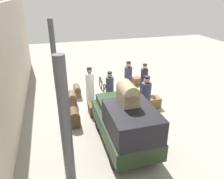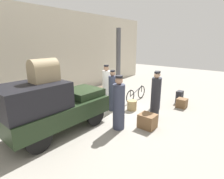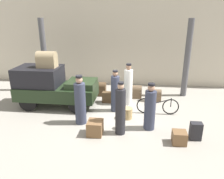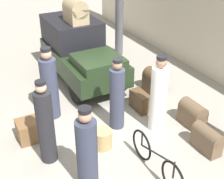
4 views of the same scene
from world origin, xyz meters
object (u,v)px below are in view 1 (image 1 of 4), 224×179
Objects in this scene: porter_carrying_trunk at (146,99)px; suitcase_tan_flat at (92,109)px; wicker_basket at (120,97)px; trunk_on_truck_roof at (128,93)px; trunk_umber_medium at (77,90)px; porter_standing_middle at (144,84)px; porter_with_bicycle at (110,92)px; trunk_large_brown at (136,81)px; trunk_barrel_dark at (72,98)px; conductor_in_dark_uniform at (90,88)px; bicycle at (103,86)px; suitcase_small_leather at (154,102)px; trunk_wicker_pale at (128,77)px; suitcase_black_upright at (74,117)px; truck at (125,123)px; porter_lifting_near_truck at (128,79)px.

porter_carrying_trunk reaches higher than suitcase_tan_flat.
wicker_basket is 0.55× the size of trunk_on_truck_roof.
porter_standing_middle is at bearing -113.14° from trunk_umber_medium.
porter_with_bicycle is 3.17m from trunk_large_brown.
conductor_in_dark_uniform is at bearing -109.61° from trunk_barrel_dark.
conductor_in_dark_uniform is 2.36× the size of trunk_on_truck_roof.
bicycle is 3.93× the size of trunk_large_brown.
conductor_in_dark_uniform is at bearing -5.86° from suitcase_tan_flat.
suitcase_small_leather is at bearing -103.56° from porter_with_bicycle.
suitcase_tan_flat is 1.05× the size of trunk_wicker_pale.
trunk_umber_medium reaches higher than trunk_large_brown.
wicker_basket is 1.02m from porter_with_bicycle.
porter_with_bicycle reaches higher than suitcase_black_upright.
suitcase_small_leather is 1.28× the size of trunk_large_brown.
trunk_umber_medium is at bearing -10.22° from suitcase_black_upright.
truck is 7.85× the size of trunk_large_brown.
porter_with_bicycle is 3.16× the size of suitcase_small_leather.
trunk_on_truck_roof is at bearing 176.07° from bicycle.
porter_carrying_trunk reaches higher than trunk_umber_medium.
trunk_barrel_dark is (0.29, 0.82, -0.53)m from conductor_in_dark_uniform.
suitcase_small_leather is at bearing -43.74° from truck.
trunk_large_brown is at bearing -150.89° from trunk_wicker_pale.
porter_carrying_trunk is 3.75m from trunk_umber_medium.
bicycle reaches higher than suitcase_black_upright.
porter_standing_middle is 2.81m from suitcase_tan_flat.
wicker_basket is 1.87m from porter_carrying_trunk.
porter_lifting_near_truck reaches higher than bicycle.
suitcase_black_upright is at bearing 38.32° from trunk_on_truck_roof.
trunk_on_truck_roof is (-4.19, 1.56, 1.28)m from porter_lifting_near_truck.
trunk_wicker_pale is at bearing -9.54° from porter_carrying_trunk.
porter_carrying_trunk is at bearing 132.56° from suitcase_small_leather.
wicker_basket is at bearing -57.82° from suitcase_black_upright.
trunk_on_truck_roof reaches higher than trunk_barrel_dark.
wicker_basket is 1.00× the size of trunk_large_brown.
suitcase_small_leather is 0.84× the size of trunk_barrel_dark.
bicycle reaches higher than trunk_umber_medium.
porter_with_bicycle is at bearing 46.78° from porter_carrying_trunk.
trunk_on_truck_roof reaches higher than bicycle.
bicycle is at bearing 21.35° from porter_carrying_trunk.
suitcase_black_upright is 1.15× the size of trunk_wicker_pale.
porter_with_bicycle is at bearing 101.39° from porter_standing_middle.
suitcase_tan_flat is at bearing 120.47° from wicker_basket.
truck is at bearing -139.74° from suitcase_black_upright.
suitcase_tan_flat is (-1.14, -0.73, -0.07)m from trunk_barrel_dark.
porter_carrying_trunk is at bearing 170.46° from trunk_wicker_pale.
wicker_basket is at bearing 137.81° from trunk_large_brown.
porter_lifting_near_truck is at bearing -107.08° from bicycle.
suitcase_small_leather is (-0.96, -2.72, -0.60)m from conductor_in_dark_uniform.
trunk_umber_medium is at bearing 41.43° from porter_carrying_trunk.
bicycle is 2.57× the size of trunk_barrel_dark.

